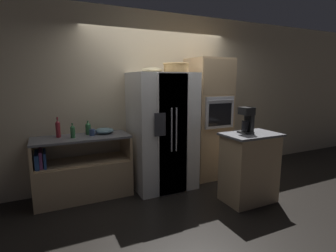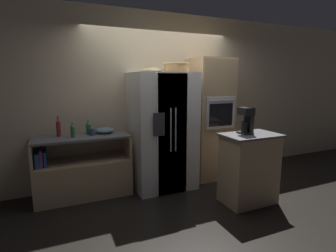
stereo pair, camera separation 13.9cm
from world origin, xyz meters
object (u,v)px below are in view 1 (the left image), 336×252
Objects in this scene: mug at (92,132)px; bottle_wide at (88,128)px; wicker_basket at (176,67)px; coffee_maker at (247,119)px; fruit_bowl at (152,70)px; mixing_bowl at (104,131)px; wall_oven at (208,119)px; refrigerator at (162,131)px; bottle_short at (58,129)px; bottle_tall at (73,131)px.

bottle_wide is at bearing 109.64° from mug.
wicker_basket is 1.10× the size of coffee_maker.
wicker_basket is 3.52× the size of mug.
mixing_bowl is at bearing 172.87° from fruit_bowl.
wall_oven is 1.32m from fruit_bowl.
wicker_basket reaches higher than refrigerator.
wall_oven is at bearing -1.39° from fruit_bowl.
wicker_basket reaches higher than bottle_short.
mixing_bowl is at bearing 14.62° from bottle_tall.
wicker_basket is 1.77m from bottle_tall.
bottle_short is (-1.71, 0.30, -0.86)m from wicker_basket.
mug is (-1.26, 0.20, -0.93)m from wicker_basket.
mixing_bowl is at bearing 22.97° from mug.
wicker_basket reaches higher than mug.
bottle_wide is at bearing 32.21° from bottle_tall.
bottle_tall is at bearing -147.79° from bottle_wide.
wicker_basket is (-0.72, -0.16, 0.86)m from wall_oven.
wicker_basket is at bearing -167.28° from wall_oven.
bottle_wide is at bearing 148.31° from coffee_maker.
wall_oven is at bearing -1.11° from mug.
mixing_bowl is (0.46, 0.12, -0.05)m from bottle_tall.
bottle_wide is at bearing 173.05° from fruit_bowl.
bottle_short reaches higher than mixing_bowl.
fruit_bowl is (-0.11, 0.11, 0.95)m from refrigerator.
wall_oven is (0.92, 0.08, 0.13)m from refrigerator.
bottle_short is (-1.51, 0.22, 0.12)m from refrigerator.
wicker_basket is 0.37m from fruit_bowl.
coffee_maker is at bearing -49.05° from refrigerator.
refrigerator is 1.33m from bottle_tall.
fruit_bowl is 0.88× the size of coffee_maker.
wicker_basket reaches higher than fruit_bowl.
wall_oven is 10.11× the size of bottle_wide.
wall_oven is 6.51× the size of fruit_bowl.
bottle_tall is 0.73× the size of bottle_short.
bottle_short is 1.40× the size of bottle_wide.
coffee_maker is at bearing -29.84° from mug.
mixing_bowl is at bearing 145.58° from coffee_maker.
bottle_wide is 0.12m from mug.
wall_oven is at bearing -4.11° from bottle_wide.
wicker_basket reaches higher than mixing_bowl.
bottle_tall is 1.86× the size of mug.
bottle_short reaches higher than bottle_wide.
bottle_wide is 0.57× the size of coffee_maker.
bottle_wide reaches higher than mug.
coffee_maker is at bearing -94.15° from wall_oven.
bottle_short is 2.55× the size of mug.
bottle_tall is 1.02× the size of bottle_wide.
fruit_bowl reaches higher than bottle_short.
bottle_tall is at bearing -37.69° from bottle_short.
wicker_basket reaches higher than bottle_tall.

